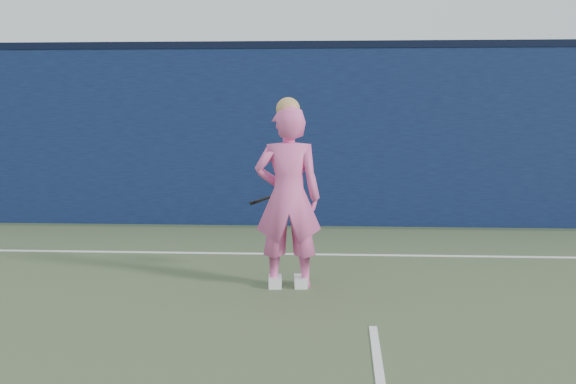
{
  "coord_description": "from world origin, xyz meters",
  "views": [
    {
      "loc": [
        -0.24,
        -4.98,
        1.66
      ],
      "look_at": [
        -0.74,
        2.36,
        0.89
      ],
      "focal_mm": 50.0,
      "sensor_mm": 36.0,
      "label": 1
    }
  ],
  "objects": [
    {
      "name": "racket",
      "position": [
        -0.79,
        2.83,
        0.84
      ],
      "size": [
        0.51,
        0.23,
        0.28
      ],
      "rotation": [
        0.0,
        0.0,
        0.26
      ],
      "color": "black",
      "rests_on": "ground"
    },
    {
      "name": "player",
      "position": [
        -0.74,
        2.36,
        0.85
      ],
      "size": [
        0.65,
        0.45,
        1.76
      ],
      "rotation": [
        0.0,
        0.0,
        3.23
      ],
      "color": "pink",
      "rests_on": "ground"
    },
    {
      "name": "ground",
      "position": [
        0.0,
        0.0,
        0.0
      ],
      "size": [
        80.0,
        80.0,
        0.0
      ],
      "primitive_type": "plane",
      "color": "#37482C",
      "rests_on": "ground"
    },
    {
      "name": "wall_cap",
      "position": [
        0.0,
        6.5,
        2.55
      ],
      "size": [
        24.0,
        0.42,
        0.1
      ],
      "primitive_type": "cube",
      "color": "black",
      "rests_on": "backstop_wall"
    },
    {
      "name": "backstop_wall",
      "position": [
        0.0,
        6.5,
        1.25
      ],
      "size": [
        24.0,
        0.4,
        2.5
      ],
      "primitive_type": "cube",
      "color": "#0D163B",
      "rests_on": "ground"
    }
  ]
}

